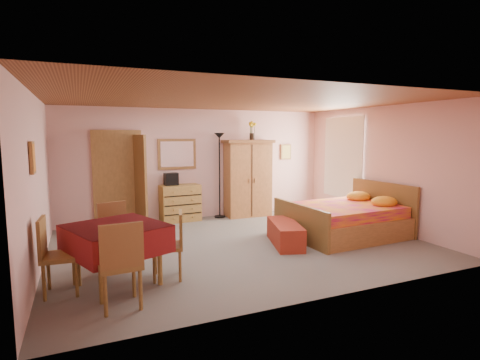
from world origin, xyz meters
name	(u,v)px	position (x,y,z in m)	size (l,w,h in m)	color
floor	(241,244)	(0.00, 0.00, 0.00)	(6.50, 6.50, 0.00)	slate
ceiling	(242,100)	(0.00, 0.00, 2.60)	(6.50, 6.50, 0.00)	brown
wall_back	(200,164)	(0.00, 2.50, 1.30)	(6.50, 0.10, 2.60)	#DBA59F
wall_front	(326,194)	(0.00, -2.50, 1.30)	(6.50, 0.10, 2.60)	#DBA59F
wall_left	(36,183)	(-3.25, 0.00, 1.30)	(0.10, 5.00, 2.60)	#DBA59F
wall_right	(381,168)	(3.25, 0.00, 1.30)	(0.10, 5.00, 2.60)	#DBA59F
doorway	(118,179)	(-1.90, 2.47, 1.02)	(1.06, 0.12, 2.15)	#9E6B35
window	(343,158)	(3.21, 1.20, 1.45)	(0.08, 1.40, 1.95)	white
picture_left	(32,158)	(-3.22, -0.60, 1.70)	(0.04, 0.32, 0.42)	orange
picture_back	(286,152)	(2.35, 2.47, 1.55)	(0.30, 0.04, 0.40)	#D8BF59
chest_of_drawers	(180,203)	(-0.56, 2.28, 0.42)	(0.90, 0.45, 0.85)	#A97C39
wall_mirror	(177,154)	(-0.56, 2.49, 1.55)	(0.90, 0.05, 0.71)	silver
stereo	(171,179)	(-0.75, 2.31, 0.99)	(0.30, 0.22, 0.28)	black
floor_lamp	(220,176)	(0.42, 2.29, 1.02)	(0.26, 0.26, 2.04)	black
wardrobe	(248,178)	(1.12, 2.19, 0.94)	(1.19, 0.62, 1.87)	#AF6D3B
sunflower_vase	(252,131)	(1.26, 2.25, 2.10)	(0.18, 0.18, 0.45)	yellow
bed	(343,210)	(2.10, -0.24, 0.51)	(2.20, 1.73, 1.02)	#BB1257
bench	(285,233)	(0.73, -0.31, 0.20)	(0.45, 1.21, 0.40)	maroon
dining_table	(117,255)	(-2.26, -1.05, 0.41)	(1.11, 1.11, 0.82)	maroon
chair_south	(120,263)	(-2.29, -1.74, 0.52)	(0.47, 0.47, 1.04)	olive
chair_north	(117,235)	(-2.20, -0.30, 0.48)	(0.44, 0.44, 0.96)	olive
chair_west	(61,255)	(-2.93, -1.06, 0.49)	(0.45, 0.45, 0.98)	olive
chair_east	(167,246)	(-1.60, -1.08, 0.47)	(0.42, 0.42, 0.93)	olive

